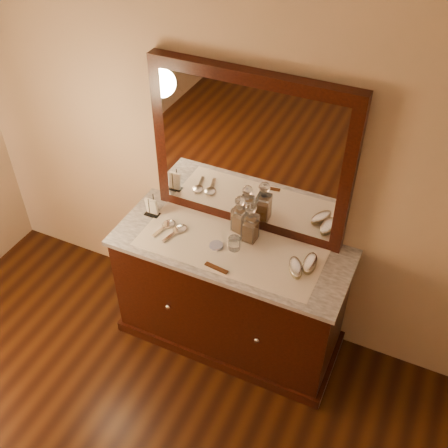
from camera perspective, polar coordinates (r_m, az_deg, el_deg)
The scene contains 18 objects.
dresser_cabinet at distance 3.47m, azimuth 0.70°, elevation -7.67°, with size 1.40×0.55×0.82m, color black.
dresser_plinth at distance 3.76m, azimuth 0.66°, elevation -11.42°, with size 1.46×0.59×0.08m, color black.
knob_left at distance 3.37m, azimuth -6.03°, elevation -8.84°, with size 0.04×0.04×0.04m, color silver.
knob_right at distance 3.20m, azimuth 3.55°, elevation -12.33°, with size 0.04×0.04×0.04m, color silver.
marble_top at distance 3.17m, azimuth 0.76°, elevation -2.56°, with size 1.44×0.59×0.03m, color white.
mirror_frame at distance 3.02m, azimuth 2.78°, elevation 7.48°, with size 1.20×0.08×1.00m, color black.
mirror_glass at distance 3.00m, azimuth 2.53°, elevation 7.16°, with size 1.06×0.01×0.86m, color white.
lace_runner at distance 3.14m, azimuth 0.62°, elevation -2.56°, with size 1.10×0.45×0.00m, color silver.
pin_dish at distance 3.14m, azimuth -0.83°, elevation -2.32°, with size 0.08×0.08×0.01m, color white.
comb at distance 3.01m, azimuth -0.82°, elevation -4.74°, with size 0.15×0.03×0.01m, color #6A2F12.
napkin_rack at distance 3.37m, azimuth -7.77°, elevation 1.77°, with size 0.10×0.06×0.14m.
decanter_left at distance 3.19m, azimuth 1.69°, elevation 0.71°, with size 0.09×0.09×0.26m.
decanter_right at distance 3.13m, azimuth 2.83°, elevation -0.18°, with size 0.09×0.09×0.28m.
brush_near at distance 3.02m, azimuth 7.68°, elevation -4.68°, with size 0.14×0.18×0.05m.
brush_far at distance 3.05m, azimuth 9.21°, elevation -4.21°, with size 0.09×0.17×0.05m.
hand_mirror_outer at distance 3.30m, azimuth -6.15°, elevation -0.14°, with size 0.09×0.19×0.02m.
hand_mirror_inner at distance 3.25m, azimuth -4.96°, elevation -0.68°, with size 0.10×0.20×0.02m.
tumblers at distance 3.11m, azimuth 1.11°, elevation -2.09°, with size 0.07×0.07×0.08m.
Camera 1 is at (0.93, -0.15, 3.01)m, focal length 42.59 mm.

